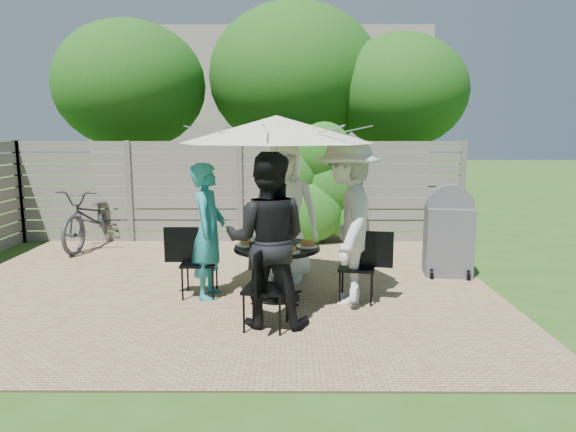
{
  "coord_description": "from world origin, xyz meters",
  "views": [
    {
      "loc": [
        0.92,
        -6.21,
        2.02
      ],
      "look_at": [
        0.89,
        -0.04,
        0.99
      ],
      "focal_mm": 32.0,
      "sensor_mm": 36.0,
      "label": 1
    }
  ],
  "objects_px": {
    "patio_table": "(277,262)",
    "coffee_cup": "(287,237)",
    "plate_left": "(247,243)",
    "plate_front": "(273,251)",
    "person_front": "(267,241)",
    "plate_right": "(307,245)",
    "glass_left": "(254,242)",
    "umbrella": "(277,130)",
    "glass_front": "(283,245)",
    "chair_left": "(199,276)",
    "syrup_jug": "(272,238)",
    "plate_extra": "(290,250)",
    "glass_back": "(271,236)",
    "bbq_grill": "(448,235)",
    "plate_back": "(280,238)",
    "bicycle": "(94,217)",
    "chair_right": "(358,281)",
    "chair_front": "(266,305)",
    "person_right": "(347,222)",
    "person_back": "(284,212)",
    "person_left": "(208,231)",
    "chair_back": "(285,259)"
  },
  "relations": [
    {
      "from": "person_front",
      "to": "plate_extra",
      "type": "relative_size",
      "value": 7.57
    },
    {
      "from": "chair_left",
      "to": "chair_front",
      "type": "xyz_separation_m",
      "value": [
        0.87,
        -1.05,
        0.0
      ]
    },
    {
      "from": "chair_left",
      "to": "plate_extra",
      "type": "distance_m",
      "value": 1.26
    },
    {
      "from": "chair_back",
      "to": "plate_extra",
      "type": "bearing_deg",
      "value": 13.14
    },
    {
      "from": "bbq_grill",
      "to": "coffee_cup",
      "type": "bearing_deg",
      "value": -151.62
    },
    {
      "from": "glass_left",
      "to": "coffee_cup",
      "type": "relative_size",
      "value": 1.17
    },
    {
      "from": "plate_extra",
      "to": "glass_left",
      "type": "xyz_separation_m",
      "value": [
        -0.42,
        0.24,
        0.05
      ]
    },
    {
      "from": "umbrella",
      "to": "glass_front",
      "type": "height_order",
      "value": "umbrella"
    },
    {
      "from": "chair_front",
      "to": "plate_left",
      "type": "bearing_deg",
      "value": 25.57
    },
    {
      "from": "chair_right",
      "to": "person_back",
      "type": "bearing_deg",
      "value": -35.27
    },
    {
      "from": "plate_left",
      "to": "person_back",
      "type": "bearing_deg",
      "value": 61.21
    },
    {
      "from": "syrup_jug",
      "to": "bicycle",
      "type": "bearing_deg",
      "value": 139.13
    },
    {
      "from": "plate_extra",
      "to": "person_front",
      "type": "bearing_deg",
      "value": -114.1
    },
    {
      "from": "patio_table",
      "to": "umbrella",
      "type": "height_order",
      "value": "umbrella"
    },
    {
      "from": "person_right",
      "to": "glass_left",
      "type": "xyz_separation_m",
      "value": [
        -1.09,
        -0.0,
        -0.24
      ]
    },
    {
      "from": "person_front",
      "to": "plate_right",
      "type": "distance_m",
      "value": 0.93
    },
    {
      "from": "person_back",
      "to": "plate_left",
      "type": "relative_size",
      "value": 7.24
    },
    {
      "from": "plate_extra",
      "to": "chair_back",
      "type": "bearing_deg",
      "value": 92.7
    },
    {
      "from": "person_right",
      "to": "umbrella",
      "type": "bearing_deg",
      "value": -90.0
    },
    {
      "from": "umbrella",
      "to": "plate_extra",
      "type": "height_order",
      "value": "umbrella"
    },
    {
      "from": "plate_front",
      "to": "bbq_grill",
      "type": "relative_size",
      "value": 0.2
    },
    {
      "from": "syrup_jug",
      "to": "coffee_cup",
      "type": "distance_m",
      "value": 0.23
    },
    {
      "from": "coffee_cup",
      "to": "plate_extra",
      "type": "bearing_deg",
      "value": -86.6
    },
    {
      "from": "plate_left",
      "to": "bbq_grill",
      "type": "xyz_separation_m",
      "value": [
        2.73,
        1.03,
        -0.1
      ]
    },
    {
      "from": "plate_back",
      "to": "plate_right",
      "type": "bearing_deg",
      "value": -50.35
    },
    {
      "from": "chair_front",
      "to": "bbq_grill",
      "type": "bearing_deg",
      "value": -40.07
    },
    {
      "from": "plate_front",
      "to": "glass_front",
      "type": "bearing_deg",
      "value": 38.4
    },
    {
      "from": "glass_back",
      "to": "coffee_cup",
      "type": "bearing_deg",
      "value": -16.29
    },
    {
      "from": "umbrella",
      "to": "glass_left",
      "type": "relative_size",
      "value": 17.59
    },
    {
      "from": "person_back",
      "to": "bbq_grill",
      "type": "bearing_deg",
      "value": 11.16
    },
    {
      "from": "patio_table",
      "to": "person_left",
      "type": "height_order",
      "value": "person_left"
    },
    {
      "from": "bicycle",
      "to": "plate_front",
      "type": "bearing_deg",
      "value": -38.08
    },
    {
      "from": "person_right",
      "to": "syrup_jug",
      "type": "height_order",
      "value": "person_right"
    },
    {
      "from": "chair_left",
      "to": "syrup_jug",
      "type": "xyz_separation_m",
      "value": [
        0.91,
        -0.03,
        0.48
      ]
    },
    {
      "from": "syrup_jug",
      "to": "bbq_grill",
      "type": "relative_size",
      "value": 0.12
    },
    {
      "from": "chair_front",
      "to": "glass_front",
      "type": "distance_m",
      "value": 0.85
    },
    {
      "from": "glass_back",
      "to": "bbq_grill",
      "type": "xyz_separation_m",
      "value": [
        2.45,
        0.79,
        -0.15
      ]
    },
    {
      "from": "chair_left",
      "to": "person_front",
      "type": "relative_size",
      "value": 0.48
    },
    {
      "from": "chair_right",
      "to": "coffee_cup",
      "type": "height_order",
      "value": "chair_right"
    },
    {
      "from": "chair_front",
      "to": "person_right",
      "type": "xyz_separation_m",
      "value": [
        0.92,
        0.88,
        0.71
      ]
    },
    {
      "from": "plate_back",
      "to": "plate_left",
      "type": "xyz_separation_m",
      "value": [
        -0.39,
        -0.32,
        0.0
      ]
    },
    {
      "from": "glass_left",
      "to": "bbq_grill",
      "type": "relative_size",
      "value": 0.11
    },
    {
      "from": "umbrella",
      "to": "glass_front",
      "type": "distance_m",
      "value": 1.33
    },
    {
      "from": "patio_table",
      "to": "coffee_cup",
      "type": "relative_size",
      "value": 9.18
    },
    {
      "from": "plate_left",
      "to": "plate_front",
      "type": "distance_m",
      "value": 0.51
    },
    {
      "from": "plate_extra",
      "to": "glass_front",
      "type": "height_order",
      "value": "glass_front"
    },
    {
      "from": "plate_back",
      "to": "plate_right",
      "type": "relative_size",
      "value": 1.0
    },
    {
      "from": "patio_table",
      "to": "person_front",
      "type": "relative_size",
      "value": 0.61
    },
    {
      "from": "plate_extra",
      "to": "bicycle",
      "type": "bearing_deg",
      "value": 137.34
    },
    {
      "from": "plate_front",
      "to": "bicycle",
      "type": "bearing_deg",
      "value": 135.37
    }
  ]
}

